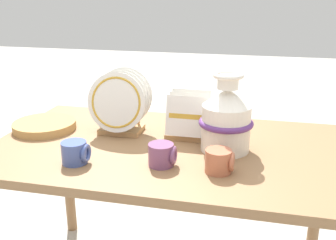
% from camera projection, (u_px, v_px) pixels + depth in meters
% --- Properties ---
extents(display_table, '(1.45, 0.85, 0.75)m').
position_uv_depth(display_table, '(168.00, 163.00, 1.64)').
color(display_table, olive).
rests_on(display_table, ground_plane).
extents(ceramic_vase, '(0.21, 0.21, 0.31)m').
position_uv_depth(ceramic_vase, '(226.00, 118.00, 1.53)').
color(ceramic_vase, white).
rests_on(ceramic_vase, display_table).
extents(dish_rack_round_plates, '(0.26, 0.17, 0.28)m').
position_uv_depth(dish_rack_round_plates, '(120.00, 105.00, 1.72)').
color(dish_rack_round_plates, tan).
rests_on(dish_rack_round_plates, display_table).
extents(dish_rack_square_plates, '(0.18, 0.16, 0.19)m').
position_uv_depth(dish_rack_square_plates, '(188.00, 123.00, 1.69)').
color(dish_rack_square_plates, tan).
rests_on(dish_rack_square_plates, display_table).
extents(wicker_charger_stack, '(0.28, 0.28, 0.04)m').
position_uv_depth(wicker_charger_stack, '(45.00, 125.00, 1.79)').
color(wicker_charger_stack, tan).
rests_on(wicker_charger_stack, display_table).
extents(mug_plum_glaze, '(0.10, 0.09, 0.08)m').
position_uv_depth(mug_plum_glaze, '(162.00, 155.00, 1.42)').
color(mug_plum_glaze, '#7A4770').
rests_on(mug_plum_glaze, display_table).
extents(mug_terracotta_glaze, '(0.10, 0.09, 0.08)m').
position_uv_depth(mug_terracotta_glaze, '(220.00, 161.00, 1.37)').
color(mug_terracotta_glaze, '#B76647').
rests_on(mug_terracotta_glaze, display_table).
extents(mug_cobalt_glaze, '(0.10, 0.09, 0.08)m').
position_uv_depth(mug_cobalt_glaze, '(75.00, 153.00, 1.44)').
color(mug_cobalt_glaze, '#42569E').
rests_on(mug_cobalt_glaze, display_table).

